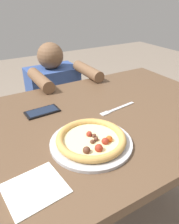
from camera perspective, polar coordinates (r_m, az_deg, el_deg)
The scene contains 6 objects.
dining_table at distance 0.99m, azimuth 0.33°, elevation -6.97°, with size 1.36×0.84×0.75m.
pizza_near at distance 0.77m, azimuth 0.47°, elevation -7.46°, with size 0.29×0.29×0.04m.
paper_napkin at distance 0.65m, azimuth -14.30°, elevation -19.08°, with size 0.16×0.14×0.00m, color white.
fork at distance 1.00m, azimuth 7.11°, elevation 0.79°, with size 0.20×0.04×0.00m.
cell_phone at distance 0.99m, azimuth -12.40°, elevation 0.11°, with size 0.15×0.08×0.01m.
diner_seated at distance 1.66m, azimuth -8.98°, elevation 0.41°, with size 0.38×0.51×0.94m.
Camera 1 is at (-0.41, -0.68, 1.23)m, focal length 34.47 mm.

